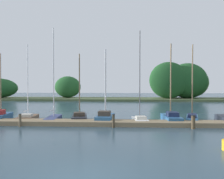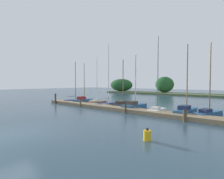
% 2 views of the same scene
% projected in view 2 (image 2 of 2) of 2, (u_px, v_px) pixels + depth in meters
% --- Properties ---
extents(ground, '(160.00, 160.00, 0.00)m').
position_uv_depth(ground, '(13.00, 135.00, 10.40)').
color(ground, '#2D4756').
extents(dock_pier, '(27.96, 1.80, 0.35)m').
position_uv_depth(dock_pier, '(129.00, 110.00, 18.98)').
color(dock_pier, '#847051').
rests_on(dock_pier, ground).
extents(sailboat_0, '(2.01, 4.04, 6.41)m').
position_uv_depth(sailboat_0, '(75.00, 100.00, 28.52)').
color(sailboat_0, navy).
rests_on(sailboat_0, ground).
extents(sailboat_1, '(1.66, 3.45, 5.93)m').
position_uv_depth(sailboat_1, '(84.00, 100.00, 26.85)').
color(sailboat_1, '#285684').
rests_on(sailboat_1, ground).
extents(sailboat_2, '(1.82, 3.82, 6.81)m').
position_uv_depth(sailboat_2, '(96.00, 102.00, 25.66)').
color(sailboat_2, brown).
rests_on(sailboat_2, ground).
extents(sailboat_3, '(1.27, 4.18, 8.19)m').
position_uv_depth(sailboat_3, '(108.00, 103.00, 23.96)').
color(sailboat_3, navy).
rests_on(sailboat_3, ground).
extents(sailboat_4, '(1.80, 3.64, 5.92)m').
position_uv_depth(sailboat_4, '(122.00, 104.00, 22.56)').
color(sailboat_4, '#232833').
rests_on(sailboat_4, ground).
extents(sailboat_5, '(1.45, 3.46, 6.18)m').
position_uv_depth(sailboat_5, '(135.00, 106.00, 20.42)').
color(sailboat_5, '#285684').
rests_on(sailboat_5, ground).
extents(sailboat_6, '(1.38, 3.14, 7.68)m').
position_uv_depth(sailboat_6, '(157.00, 109.00, 18.30)').
color(sailboat_6, white).
rests_on(sailboat_6, ground).
extents(sailboat_7, '(1.35, 4.04, 6.68)m').
position_uv_depth(sailboat_7, '(186.00, 110.00, 17.05)').
color(sailboat_7, '#285684').
rests_on(sailboat_7, ground).
extents(sailboat_8, '(1.76, 3.85, 6.64)m').
position_uv_depth(sailboat_8, '(209.00, 112.00, 16.08)').
color(sailboat_8, '#285684').
rests_on(sailboat_8, ground).
extents(mooring_piling_0, '(0.28, 0.28, 1.43)m').
position_uv_depth(mooring_piling_0, '(55.00, 98.00, 26.44)').
color(mooring_piling_0, '#4C3D28').
rests_on(mooring_piling_0, ground).
extents(mooring_piling_1, '(0.22, 0.22, 0.98)m').
position_uv_depth(mooring_piling_1, '(80.00, 103.00, 22.43)').
color(mooring_piling_1, brown).
rests_on(mooring_piling_1, ground).
extents(mooring_piling_2, '(0.21, 0.21, 1.01)m').
position_uv_depth(mooring_piling_2, '(126.00, 108.00, 17.71)').
color(mooring_piling_2, '#3D3323').
rests_on(mooring_piling_2, ground).
extents(mooring_piling_3, '(0.32, 0.32, 0.98)m').
position_uv_depth(mooring_piling_3, '(185.00, 115.00, 13.87)').
color(mooring_piling_3, '#4C3D28').
rests_on(mooring_piling_3, ground).
extents(channel_buoy_0, '(0.41, 0.41, 0.67)m').
position_uv_depth(channel_buoy_0, '(147.00, 135.00, 9.38)').
color(channel_buoy_0, gold).
rests_on(channel_buoy_0, ground).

